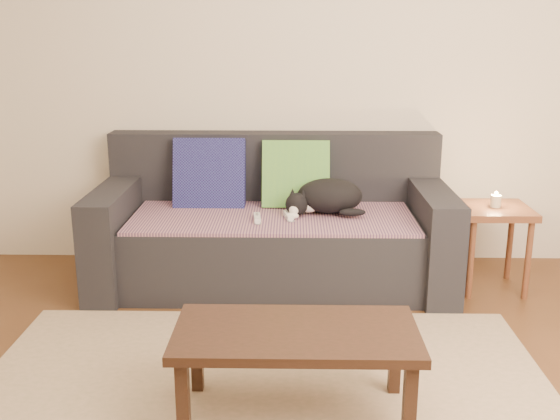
{
  "coord_description": "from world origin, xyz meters",
  "views": [
    {
      "loc": [
        0.12,
        -2.25,
        1.5
      ],
      "look_at": [
        0.05,
        1.2,
        0.55
      ],
      "focal_mm": 42.0,
      "sensor_mm": 36.0,
      "label": 1
    }
  ],
  "objects": [
    {
      "name": "throw_blanket",
      "position": [
        0.0,
        1.48,
        0.43
      ],
      "size": [
        1.66,
        0.74,
        0.02
      ],
      "primitive_type": "cube",
      "color": "#40294D",
      "rests_on": "sofa"
    },
    {
      "name": "cat",
      "position": [
        0.32,
        1.54,
        0.54
      ],
      "size": [
        0.5,
        0.37,
        0.21
      ],
      "rotation": [
        0.0,
        0.0,
        -0.23
      ],
      "color": "black",
      "rests_on": "throw_blanket"
    },
    {
      "name": "cushion_navy",
      "position": [
        -0.4,
        1.74,
        0.63
      ],
      "size": [
        0.44,
        0.23,
        0.46
      ],
      "primitive_type": "cube",
      "rotation": [
        -0.27,
        0.0,
        0.0
      ],
      "color": "#140F42",
      "rests_on": "throw_blanket"
    },
    {
      "name": "cushion_green",
      "position": [
        0.14,
        1.74,
        0.63
      ],
      "size": [
        0.42,
        0.23,
        0.43
      ],
      "primitive_type": "cube",
      "rotation": [
        -0.31,
        0.0,
        0.0
      ],
      "color": "#0E5C4E",
      "rests_on": "throw_blanket"
    },
    {
      "name": "side_table",
      "position": [
        1.3,
        1.46,
        0.42
      ],
      "size": [
        0.4,
        0.4,
        0.51
      ],
      "color": "brown",
      "rests_on": "ground"
    },
    {
      "name": "wii_remote_b",
      "position": [
        0.1,
        1.42,
        0.46
      ],
      "size": [
        0.06,
        0.15,
        0.03
      ],
      "primitive_type": "cube",
      "rotation": [
        0.0,
        0.0,
        1.77
      ],
      "color": "white",
      "rests_on": "throw_blanket"
    },
    {
      "name": "sofa",
      "position": [
        0.0,
        1.57,
        0.31
      ],
      "size": [
        2.1,
        0.94,
        0.87
      ],
      "color": "#232328",
      "rests_on": "ground"
    },
    {
      "name": "wii_remote_a",
      "position": [
        -0.08,
        1.37,
        0.46
      ],
      "size": [
        0.05,
        0.15,
        0.03
      ],
      "primitive_type": "cube",
      "rotation": [
        0.0,
        0.0,
        1.67
      ],
      "color": "white",
      "rests_on": "throw_blanket"
    },
    {
      "name": "rug",
      "position": [
        0.0,
        0.15,
        0.01
      ],
      "size": [
        2.5,
        1.8,
        0.01
      ],
      "primitive_type": "cube",
      "color": "tan",
      "rests_on": "ground"
    },
    {
      "name": "coffee_table",
      "position": [
        0.14,
        0.07,
        0.33
      ],
      "size": [
        0.95,
        0.47,
        0.38
      ],
      "color": "#321B13",
      "rests_on": "rug"
    },
    {
      "name": "back_wall",
      "position": [
        0.0,
        2.0,
        1.3
      ],
      "size": [
        4.5,
        0.04,
        2.6
      ],
      "primitive_type": "cube",
      "color": "beige",
      "rests_on": "ground"
    },
    {
      "name": "candle",
      "position": [
        1.3,
        1.46,
        0.54
      ],
      "size": [
        0.06,
        0.06,
        0.09
      ],
      "color": "beige",
      "rests_on": "side_table"
    }
  ]
}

